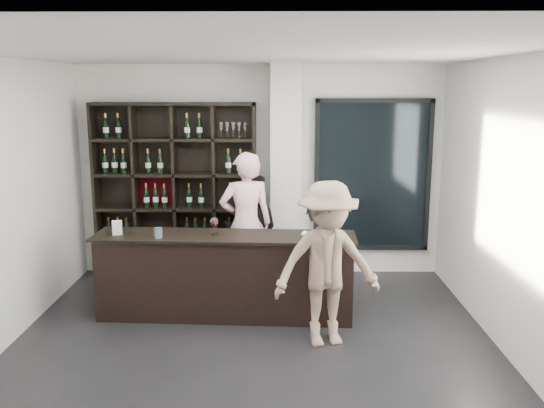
{
  "coord_description": "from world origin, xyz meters",
  "views": [
    {
      "loc": [
        0.26,
        -5.16,
        2.61
      ],
      "look_at": [
        0.19,
        1.1,
        1.32
      ],
      "focal_mm": 38.0,
      "sensor_mm": 36.0,
      "label": 1
    }
  ],
  "objects_px": {
    "wine_shelf": "(176,191)",
    "tasting_counter": "(225,276)",
    "customer": "(327,264)",
    "taster_pink": "(246,224)",
    "taster_black": "(251,231)"
  },
  "relations": [
    {
      "from": "wine_shelf",
      "to": "tasting_counter",
      "type": "distance_m",
      "value": 1.82
    },
    {
      "from": "wine_shelf",
      "to": "customer",
      "type": "distance_m",
      "value": 2.9
    },
    {
      "from": "customer",
      "to": "tasting_counter",
      "type": "bearing_deg",
      "value": 135.31
    },
    {
      "from": "taster_black",
      "to": "taster_pink",
      "type": "bearing_deg",
      "value": 89.44
    },
    {
      "from": "taster_pink",
      "to": "customer",
      "type": "bearing_deg",
      "value": 108.68
    },
    {
      "from": "taster_pink",
      "to": "taster_black",
      "type": "relative_size",
      "value": 1.2
    },
    {
      "from": "tasting_counter",
      "to": "taster_black",
      "type": "height_order",
      "value": "taster_black"
    },
    {
      "from": "taster_black",
      "to": "customer",
      "type": "distance_m",
      "value": 1.88
    },
    {
      "from": "customer",
      "to": "taster_black",
      "type": "bearing_deg",
      "value": 104.71
    },
    {
      "from": "customer",
      "to": "wine_shelf",
      "type": "bearing_deg",
      "value": 119.05
    },
    {
      "from": "wine_shelf",
      "to": "tasting_counter",
      "type": "bearing_deg",
      "value": -61.36
    },
    {
      "from": "taster_pink",
      "to": "taster_black",
      "type": "bearing_deg",
      "value": -115.78
    },
    {
      "from": "taster_pink",
      "to": "taster_black",
      "type": "height_order",
      "value": "taster_pink"
    },
    {
      "from": "tasting_counter",
      "to": "taster_pink",
      "type": "distance_m",
      "value": 0.88
    },
    {
      "from": "wine_shelf",
      "to": "taster_pink",
      "type": "distance_m",
      "value": 1.26
    }
  ]
}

